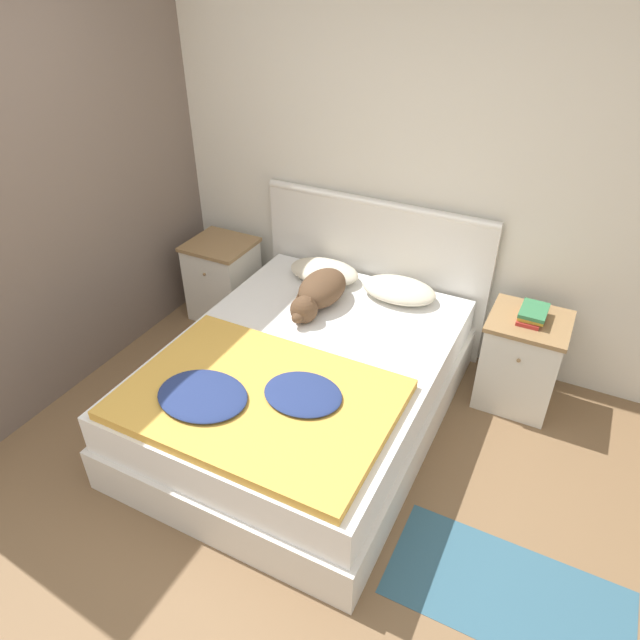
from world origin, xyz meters
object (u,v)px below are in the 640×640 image
nightstand_right (521,360)px  pillow_left (324,271)px  book_stack (532,314)px  bed (305,386)px  dog (319,292)px  nightstand_left (223,279)px  pillow_right (399,290)px

nightstand_right → pillow_left: (-1.42, 0.05, 0.26)m
pillow_left → book_stack: book_stack is taller
bed → dog: dog is taller
bed → nightstand_left: (-1.14, 0.77, 0.06)m
pillow_right → dog: (-0.43, -0.33, 0.04)m
bed → pillow_left: bearing=108.7°
nightstand_right → dog: size_ratio=0.95×
nightstand_right → book_stack: (0.00, 0.00, 0.35)m
nightstand_right → bed: bearing=-145.8°
pillow_right → book_stack: bearing=-3.3°
nightstand_left → dog: size_ratio=0.95×
pillow_right → dog: 0.54m
nightstand_left → pillow_right: size_ratio=1.24×
nightstand_left → book_stack: book_stack is taller
bed → nightstand_left: bearing=145.8°
pillow_right → pillow_left: bearing=180.0°
book_stack → nightstand_left: bearing=-180.0°
bed → dog: 0.63m
pillow_right → book_stack: size_ratio=2.23×
pillow_left → dog: size_ratio=0.76×
nightstand_right → book_stack: bearing=71.1°
bed → dog: size_ratio=3.13×
bed → nightstand_left: 1.38m
pillow_right → dog: bearing=-142.9°
pillow_left → pillow_right: size_ratio=1.00×
bed → nightstand_left: size_ratio=3.30×
pillow_left → book_stack: 1.42m
nightstand_left → pillow_right: 1.44m
pillow_left → dog: (0.13, -0.33, 0.04)m
nightstand_right → pillow_right: bearing=176.6°
bed → nightstand_right: bearing=34.2°
bed → pillow_right: (0.28, 0.83, 0.32)m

